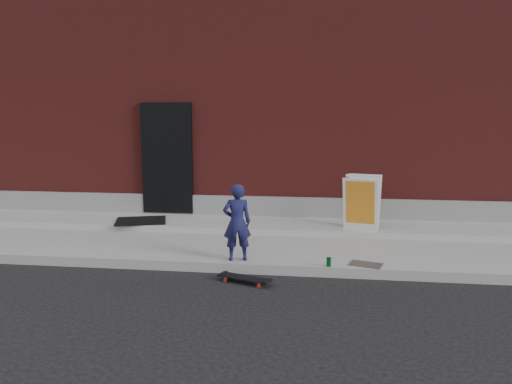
% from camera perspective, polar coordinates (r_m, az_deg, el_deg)
% --- Properties ---
extents(ground, '(80.00, 80.00, 0.00)m').
position_cam_1_polar(ground, '(7.26, 2.99, -9.54)').
color(ground, black).
rests_on(ground, ground).
extents(sidewalk, '(20.00, 3.00, 0.15)m').
position_cam_1_polar(sidewalk, '(8.68, 3.80, -5.94)').
color(sidewalk, gray).
rests_on(sidewalk, ground).
extents(apron, '(20.00, 1.20, 0.10)m').
position_cam_1_polar(apron, '(9.52, 4.17, -3.83)').
color(apron, gray).
rests_on(apron, sidewalk).
extents(building, '(20.00, 8.10, 5.00)m').
position_cam_1_polar(building, '(13.88, 5.44, 9.71)').
color(building, maroon).
rests_on(building, ground).
extents(child, '(0.48, 0.38, 1.14)m').
position_cam_1_polar(child, '(7.35, -2.19, -3.48)').
color(child, '#181945').
rests_on(child, sidewalk).
extents(skateboard, '(0.77, 0.43, 0.08)m').
position_cam_1_polar(skateboard, '(6.93, -1.31, -9.83)').
color(skateboard, '#AF1B11').
rests_on(skateboard, ground).
extents(pizza_sign, '(0.73, 0.81, 0.99)m').
position_cam_1_polar(pizza_sign, '(9.01, 12.00, -1.20)').
color(pizza_sign, white).
rests_on(pizza_sign, apron).
extents(soda_can, '(0.08, 0.08, 0.13)m').
position_cam_1_polar(soda_can, '(7.23, 8.31, -7.93)').
color(soda_can, '#1A863F').
rests_on(soda_can, sidewalk).
extents(doormat, '(1.12, 1.00, 0.03)m').
position_cam_1_polar(doormat, '(9.86, -13.02, -3.22)').
color(doormat, black).
rests_on(doormat, apron).
extents(utility_plate, '(0.51, 0.41, 0.01)m').
position_cam_1_polar(utility_plate, '(7.42, 12.46, -8.08)').
color(utility_plate, '#595A5F').
rests_on(utility_plate, sidewalk).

